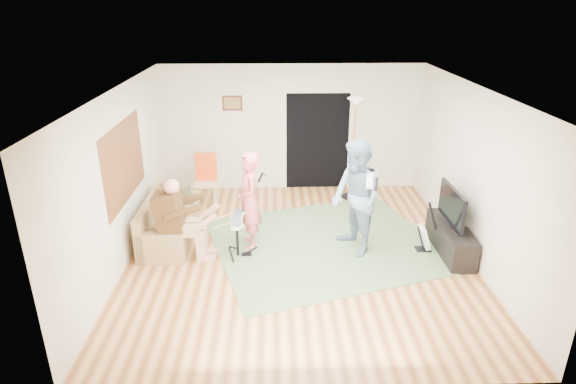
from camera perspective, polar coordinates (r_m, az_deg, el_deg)
The scene contains 19 objects.
floor at distance 8.07m, azimuth 1.26°, elevation -7.19°, with size 6.00×6.00×0.00m, color brown.
walls at distance 7.50m, azimuth 1.35°, elevation 1.85°, with size 5.50×6.00×2.70m, color beige, non-canonical shape.
ceiling at distance 7.15m, azimuth 1.44°, elevation 12.06°, with size 6.00×6.00×0.00m, color white.
window_blinds at distance 7.98m, azimuth -18.85°, elevation 3.39°, with size 2.05×2.05×0.00m, color brown.
doorway at distance 10.47m, azimuth 3.51°, elevation 5.97°, with size 2.10×2.10×0.00m, color black.
picture_frame at distance 10.27m, azimuth -6.61°, elevation 10.42°, with size 0.42×0.03×0.32m, color #3F2314.
area_rug at distance 8.36m, azimuth 4.44°, elevation -6.10°, with size 3.65×3.17×0.02m, color #547245.
sofa at distance 8.66m, azimuth -14.22°, elevation -3.88°, with size 0.77×1.87×0.76m.
drummer at distance 7.89m, azimuth -12.42°, elevation -4.14°, with size 0.88×0.49×1.36m.
drum_kit at distance 7.87m, azimuth -6.02°, elevation -5.57°, with size 0.38×0.68×0.70m.
singer at distance 7.96m, azimuth -4.65°, elevation -1.05°, with size 0.60×0.40×1.66m, color #D65D65.
microphone at distance 7.80m, azimuth -3.28°, elevation 1.73°, with size 0.06×0.06×0.24m, color black, non-canonical shape.
guitarist at distance 7.79m, azimuth 8.09°, elevation -0.75°, with size 0.92×0.72×1.90m, color #6C879E.
guitar_held at distance 7.70m, azimuth 9.70°, elevation 1.61°, with size 0.12×0.60×0.26m, color white, non-canonical shape.
guitar_spare at distance 8.34m, azimuth 15.88°, elevation -5.14°, with size 0.32×0.28×0.88m.
torchiere_lamp at distance 9.86m, azimuth 7.84°, elevation 7.18°, with size 0.38×0.38×2.11m.
dining_chair at distance 9.86m, azimuth -9.67°, elevation 0.52°, with size 0.45×0.47×1.06m.
tv_cabinet at distance 8.39m, azimuth 18.68°, elevation -5.29°, with size 0.40×1.40×0.50m, color black.
television at distance 8.13m, azimuth 18.85°, elevation -1.54°, with size 0.06×1.03×0.58m, color black.
Camera 1 is at (-0.38, -7.04, 3.93)m, focal length 30.00 mm.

